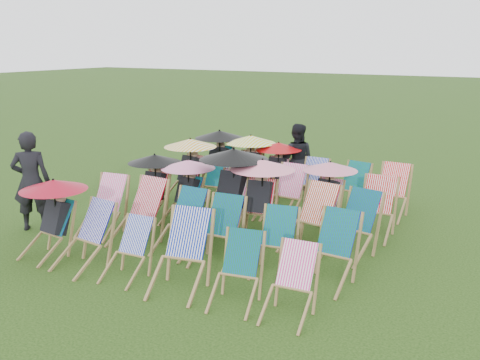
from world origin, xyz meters
The scene contains 33 objects.
ground centered at (0.00, 0.00, 0.00)m, with size 100.00×100.00×0.00m, color black.
deckchair_0 centered at (-2.05, -2.26, 0.64)m, with size 1.02×1.07×1.21m.
deckchair_1 centered at (-1.29, -2.33, 0.47)m, with size 0.71×0.93×0.95m.
deckchair_2 centered at (-0.48, -2.30, 0.41)m, with size 0.59×0.79×0.82m.
deckchair_3 centered at (0.40, -2.23, 0.52)m, with size 0.86×1.06×1.03m.
deckchair_4 centered at (1.24, -2.21, 0.44)m, with size 0.71×0.89×0.87m.
deckchair_5 centered at (1.97, -2.19, 0.43)m, with size 0.62×0.82×0.85m.
deckchair_6 centered at (-2.09, -1.10, 0.49)m, with size 0.77×0.98×0.98m.
deckchair_7 centered at (-1.25, -1.15, 0.52)m, with size 0.72×0.98×1.03m.
deckchair_8 centered at (-0.42, -1.12, 0.48)m, with size 0.65×0.90×0.96m.
deckchair_9 centered at (0.32, -1.18, 0.48)m, with size 0.70×0.93×0.96m.
deckchair_10 centered at (1.24, -1.09, 0.45)m, with size 0.73×0.92×0.90m.
deckchair_11 centered at (2.06, -1.07, 0.48)m, with size 0.68×0.92×0.97m.
deckchair_12 centered at (-1.93, 0.05, 0.63)m, with size 1.01×1.07×1.20m.
deckchair_13 centered at (-1.18, 0.07, 0.62)m, with size 0.99×1.04×1.17m.
deckchair_14 centered at (-0.29, 0.17, 0.76)m, with size 1.22×1.26×1.45m.
deckchair_15 centered at (0.30, 0.16, 0.69)m, with size 1.11×1.21×1.32m.
deckchair_16 centered at (1.33, -0.01, 0.51)m, with size 0.82×1.04×1.02m.
deckchair_17 centered at (2.01, 0.05, 0.49)m, with size 0.81×1.01×0.99m.
deckchair_18 centered at (-2.01, 1.31, 0.69)m, with size 1.10×1.17×1.30m.
deckchair_19 centered at (-1.28, 1.25, 0.47)m, with size 0.77×0.97×0.95m.
deckchair_20 centered at (-0.37, 1.19, 0.47)m, with size 0.66×0.89×0.93m.
deckchair_21 centered at (0.31, 1.24, 0.49)m, with size 0.68×0.92×0.98m.
deckchair_22 centered at (1.12, 1.20, 0.62)m, with size 0.99×1.05×1.17m.
deckchair_23 centered at (2.06, 1.12, 0.49)m, with size 0.69×0.93×0.98m.
deckchair_24 centered at (-1.97, 2.42, 0.70)m, with size 1.11×1.16×1.32m.
deckchair_25 centered at (-1.13, 2.36, 0.68)m, with size 1.09×1.15×1.29m.
deckchair_26 centered at (-0.50, 2.46, 0.62)m, with size 0.99×1.03×1.18m.
deckchair_27 centered at (0.37, 2.34, 0.45)m, with size 0.61×0.85×0.91m.
deckchair_28 centered at (1.19, 2.36, 0.46)m, with size 0.76×0.94×0.91m.
deckchair_29 centered at (2.01, 2.32, 0.49)m, with size 0.65×0.91×0.97m.
person_left centered at (-3.30, -1.55, 0.89)m, with size 0.65×0.42×1.77m, color black.
person_rear centered at (-0.20, 2.91, 0.78)m, with size 0.76×0.59×1.56m, color black.
Camera 1 is at (4.36, -7.61, 3.22)m, focal length 40.00 mm.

